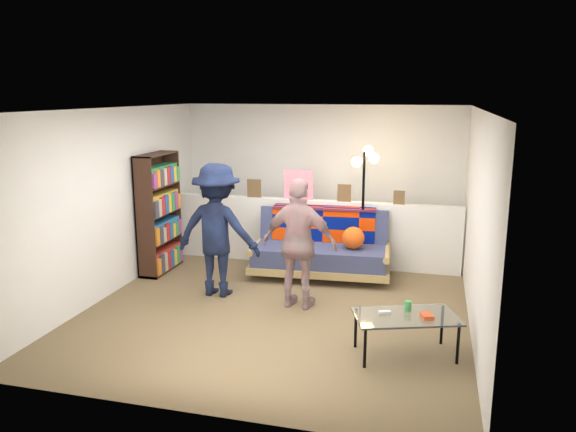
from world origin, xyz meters
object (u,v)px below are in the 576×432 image
object	(u,v)px
futon_sofa	(322,249)
person_left	(217,230)
bookshelf	(159,217)
coffee_table	(407,318)
floor_lamp	(365,184)
person_right	(300,244)

from	to	relation	value
futon_sofa	person_left	distance (m)	1.65
bookshelf	coffee_table	world-z (taller)	bookshelf
floor_lamp	futon_sofa	bearing A→B (deg)	-150.46
coffee_table	person_left	size ratio (longest dim) A/B	0.67
futon_sofa	bookshelf	distance (m)	2.42
person_left	person_right	bearing A→B (deg)	173.55
bookshelf	person_left	bearing A→B (deg)	-31.01
futon_sofa	floor_lamp	bearing A→B (deg)	29.54
futon_sofa	person_left	world-z (taller)	person_left
floor_lamp	person_left	distance (m)	2.25
coffee_table	person_left	world-z (taller)	person_left
coffee_table	person_left	xyz separation A→B (m)	(-2.46, 1.18, 0.46)
bookshelf	person_left	distance (m)	1.40
person_left	coffee_table	bearing A→B (deg)	156.61
floor_lamp	person_left	world-z (taller)	floor_lamp
person_right	bookshelf	bearing A→B (deg)	-14.96
futon_sofa	coffee_table	xyz separation A→B (m)	(1.30, -2.26, 0.00)
coffee_table	bookshelf	bearing A→B (deg)	152.62
person_right	floor_lamp	bearing A→B (deg)	-104.39
bookshelf	person_right	distance (m)	2.49
floor_lamp	person_right	distance (m)	1.74
futon_sofa	person_right	size ratio (longest dim) A/B	1.26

